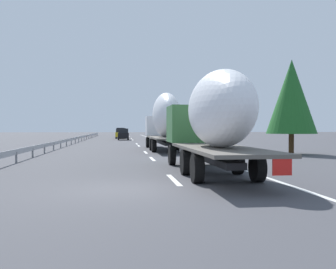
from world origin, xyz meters
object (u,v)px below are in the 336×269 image
truck_trailing (212,118)px  car_yellow_coupe (120,134)px  car_black_suv (123,134)px  truck_lead (164,119)px  car_blue_sedan (120,133)px  car_red_compact (122,132)px  road_sign (169,125)px

truck_trailing → car_yellow_coupe: size_ratio=2.73×
truck_trailing → car_black_suv: 47.81m
truck_lead → car_blue_sedan: 47.85m
truck_trailing → car_red_compact: size_ratio=2.57×
truck_lead → car_blue_sedan: truck_lead is taller
truck_lead → road_sign: 21.79m
car_black_suv → car_blue_sedan: (17.61, 0.48, 0.05)m
car_red_compact → road_sign: size_ratio=1.40×
car_blue_sedan → road_sign: bearing=-165.2°
truck_trailing → car_yellow_coupe: truck_trailing is taller
car_black_suv → car_red_compact: car_red_compact is taller
car_black_suv → car_blue_sedan: bearing=1.6°
car_red_compact → car_yellow_coupe: bearing=178.7°
car_yellow_coupe → car_red_compact: bearing=-1.3°
car_black_suv → road_sign: 10.75m
car_blue_sedan → car_black_suv: bearing=-178.4°
truck_trailing → car_yellow_coupe: bearing=3.9°
road_sign → truck_lead: bearing=171.8°
truck_trailing → car_yellow_coupe: 56.21m
car_blue_sedan → truck_trailing: bearing=-176.7°
truck_trailing → road_sign: (39.17, -3.10, -0.02)m
car_red_compact → car_yellow_coupe: car_red_compact is taller
truck_lead → car_yellow_coupe: (38.46, 3.80, -1.77)m
truck_lead → car_black_suv: 30.30m
car_black_suv → road_sign: bearing=-142.9°
truck_lead → car_red_compact: size_ratio=2.95×
truck_lead → car_blue_sedan: (47.67, 3.81, -1.69)m
truck_trailing → car_red_compact: bearing=2.5°
truck_trailing → road_sign: 39.30m
car_yellow_coupe → truck_lead: bearing=-174.4°
truck_lead → truck_trailing: (-17.61, -0.00, -0.33)m
car_black_suv → truck_lead: bearing=-173.7°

